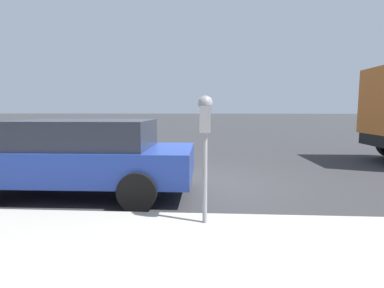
# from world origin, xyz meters

# --- Properties ---
(ground_plane) EXTENTS (220.00, 220.00, 0.00)m
(ground_plane) POSITION_xyz_m (0.00, 0.00, 0.00)
(ground_plane) COLOR #333335
(parking_meter) EXTENTS (0.21, 0.19, 1.66)m
(parking_meter) POSITION_xyz_m (-2.55, -0.31, 1.42)
(parking_meter) COLOR gray
(parking_meter) RESTS_ON sidewalk
(car_blue) EXTENTS (2.10, 4.40, 1.43)m
(car_blue) POSITION_xyz_m (-0.87, 2.10, 0.76)
(car_blue) COLOR navy
(car_blue) RESTS_ON ground_plane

